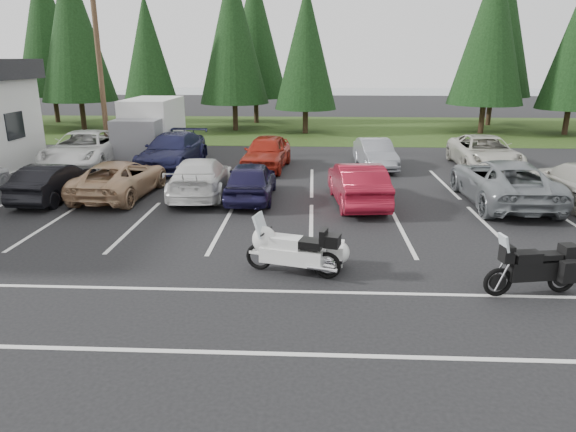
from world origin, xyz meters
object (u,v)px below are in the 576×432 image
Objects in this scene: utility_pole at (99,63)px; car_near_3 at (201,177)px; adventure_motorcycle at (533,264)px; car_near_5 at (358,184)px; car_near_4 at (251,180)px; box_truck at (148,129)px; car_near_6 at (503,182)px; car_far_2 at (267,152)px; car_near_2 at (120,178)px; car_near_1 at (54,182)px; cargo_trailer at (324,255)px; car_far_3 at (375,154)px; car_far_4 at (485,153)px; car_far_1 at (173,151)px; touring_motorcycle at (292,246)px; car_far_0 at (84,149)px.

car_near_3 is (6.38, -7.37, -3.99)m from utility_pole.
adventure_motorcycle is at bearing -45.25° from utility_pole.
car_near_5 reaches higher than car_near_3.
car_near_4 is (1.92, -0.45, -0.00)m from car_near_3.
car_near_5 is (10.09, -8.76, -0.72)m from box_truck.
car_near_6 reaches higher than car_far_2.
car_near_5 is 0.79× the size of car_near_6.
car_near_2 is 1.07× the size of car_far_2.
cargo_trailer is (9.61, -5.93, -0.34)m from car_near_1.
utility_pole is 10.53m from car_near_3.
car_near_5 is 5.11m from car_near_6.
car_near_1 is 5.24m from car_near_3.
car_far_3 is at bearing -145.77° from car_near_3.
box_truck reaches higher than car_far_4.
car_far_3 is at bearing 87.50° from adventure_motorcycle.
car_far_1 is at bearing 120.44° from adventure_motorcycle.
car_near_6 is 8.90m from cargo_trailer.
car_far_2 reaches higher than car_near_2.
car_far_1 is 17.31m from adventure_motorcycle.
adventure_motorcycle is at bearing -9.33° from cargo_trailer.
utility_pole is at bearing 175.94° from car_far_4.
car_far_1 reaches higher than cargo_trailer.
car_near_2 is 11.48m from car_far_3.
car_near_3 is 3.46× the size of cargo_trailer.
utility_pole is at bearing 124.58° from adventure_motorcycle.
car_near_1 is 13.72m from car_far_3.
car_far_2 is at bearing -175.27° from car_far_4.
car_far_4 is at bearing -5.83° from utility_pole.
car_far_1 is at bearing -176.87° from car_far_4.
car_near_6 is 7.72m from adventure_motorcycle.
car_near_6 is 1.40× the size of car_far_3.
car_near_2 is 0.99× the size of car_near_3.
touring_motorcycle reaches higher than car_near_3.
car_near_2 is at bearing -127.84° from car_far_2.
box_truck is 16.64m from car_far_4.
car_near_4 is at bearing -178.73° from car_near_2.
car_near_2 is 1.08× the size of car_near_5.
car_near_3 reaches higher than car_far_3.
car_far_0 is 1.10× the size of car_far_4.
car_far_1 is at bearing -52.68° from car_near_4.
car_near_5 is at bearing -40.95° from box_truck.
car_near_3 is 8.35m from car_far_0.
car_near_6 is 2.17× the size of touring_motorcycle.
car_near_4 is at bearing -12.28° from car_near_5.
car_near_1 is at bearing 155.19° from cargo_trailer.
box_truck is 1.16× the size of car_near_2.
car_far_0 reaches higher than car_near_1.
car_far_3 is at bearing -177.45° from car_far_4.
utility_pole reaches higher than car_near_1.
touring_motorcycle is at bearing 43.15° from car_near_6.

